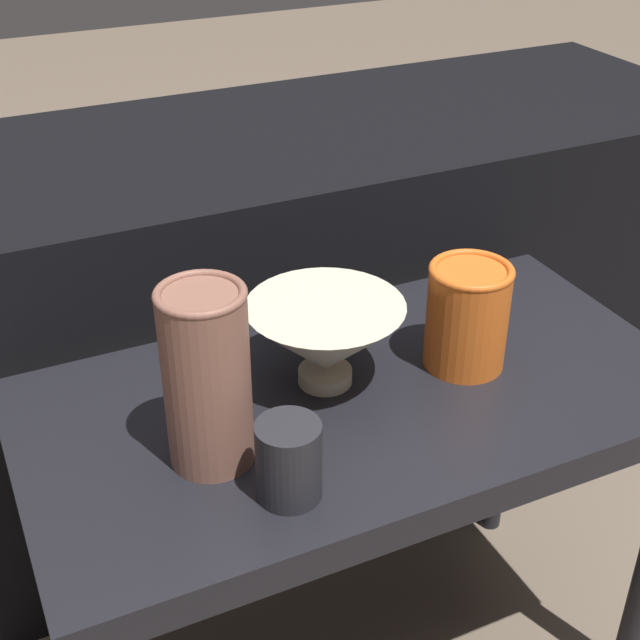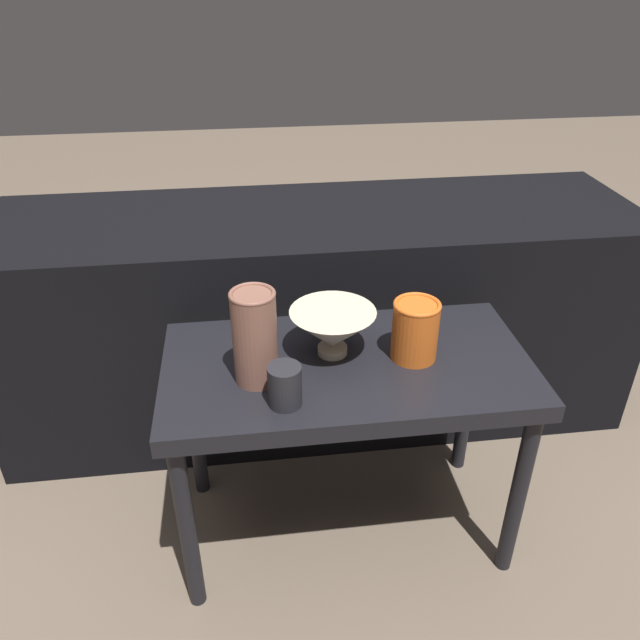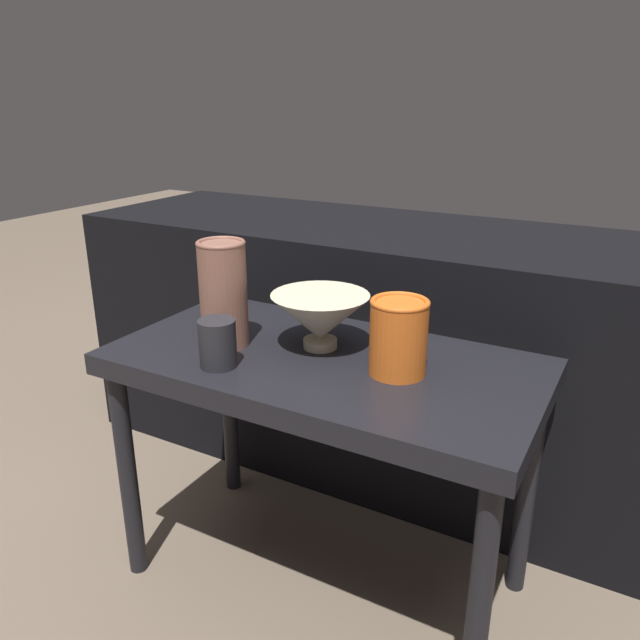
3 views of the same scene
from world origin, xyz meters
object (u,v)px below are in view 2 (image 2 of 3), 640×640
(bowl, at_px, (333,330))
(vase_colorful_right, at_px, (415,329))
(cup, at_px, (285,386))
(vase_textured_left, at_px, (255,336))

(bowl, bearing_deg, vase_colorful_right, -11.49)
(bowl, height_order, vase_colorful_right, vase_colorful_right)
(cup, bearing_deg, bowl, 54.26)
(vase_textured_left, height_order, cup, vase_textured_left)
(bowl, relative_size, vase_colorful_right, 1.39)
(vase_textured_left, distance_m, cup, 0.12)
(vase_textured_left, bearing_deg, bowl, 23.77)
(bowl, bearing_deg, vase_textured_left, -156.23)
(bowl, xyz_separation_m, cup, (-0.11, -0.16, -0.02))
(vase_textured_left, bearing_deg, vase_colorful_right, 6.51)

